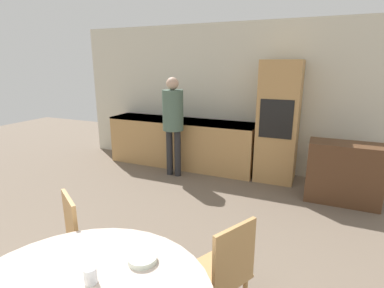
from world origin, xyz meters
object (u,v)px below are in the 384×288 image
at_px(oven_unit, 278,122).
at_px(chair_far_left, 61,245).
at_px(bowl_centre, 142,259).
at_px(chair_far_right, 224,271).
at_px(sideboard, 344,173).
at_px(cup, 90,275).
at_px(person_standing, 173,116).

distance_m(oven_unit, chair_far_left, 3.68).
distance_m(chair_far_left, bowl_centre, 0.95).
height_order(chair_far_right, bowl_centre, chair_far_right).
xyz_separation_m(oven_unit, bowl_centre, (-0.27, -3.64, -0.22)).
bearing_deg(oven_unit, chair_far_left, -108.64).
relative_size(sideboard, cup, 10.26).
bearing_deg(sideboard, oven_unit, 152.95).
bearing_deg(chair_far_right, person_standing, -119.74).
height_order(sideboard, cup, sideboard).
bearing_deg(bowl_centre, sideboard, 67.96).
xyz_separation_m(sideboard, chair_far_left, (-2.17, -2.95, 0.07)).
xyz_separation_m(chair_far_left, cup, (0.74, -0.45, 0.29)).
relative_size(oven_unit, sideboard, 2.04).
relative_size(chair_far_left, cup, 9.58).
xyz_separation_m(oven_unit, person_standing, (-1.66, -0.52, 0.06)).
bearing_deg(person_standing, chair_far_left, -80.51).
bearing_deg(cup, bowl_centre, 59.34).
bearing_deg(sideboard, cup, -112.76).
relative_size(oven_unit, cup, 20.98).
relative_size(cup, bowl_centre, 0.52).
distance_m(oven_unit, sideboard, 1.25).
distance_m(person_standing, cup, 3.61).
bearing_deg(cup, chair_far_left, 148.58).
bearing_deg(oven_unit, person_standing, -162.49).
height_order(chair_far_left, chair_far_right, same).
xyz_separation_m(sideboard, bowl_centre, (-1.27, -3.13, 0.33)).
height_order(cup, bowl_centre, cup).
bearing_deg(person_standing, oven_unit, 17.51).
relative_size(person_standing, bowl_centre, 9.47).
relative_size(chair_far_right, cup, 9.58).
bearing_deg(person_standing, sideboard, 0.27).
bearing_deg(oven_unit, chair_far_right, -87.82).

